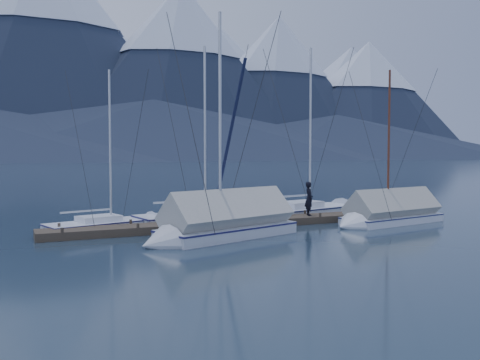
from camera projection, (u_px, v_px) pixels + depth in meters
The scene contains 10 objects.
ground at pixel (259, 233), 22.08m from camera, with size 1000.00×1000.00×0.00m, color #162432.
mountain_range at pixel (31, 75), 357.84m from camera, with size 877.00×584.00×150.50m.
dock at pixel (240, 224), 23.89m from camera, with size 18.00×1.50×0.54m.
mooring_posts at pixel (230, 220), 23.67m from camera, with size 15.12×1.52×0.35m.
sailboat_open_left at pixel (120, 225), 23.55m from camera, with size 6.25×3.26×7.95m.
sailboat_open_mid at pixel (214, 217), 26.02m from camera, with size 7.57×3.49×9.68m.
sailboat_open_right at pixel (316, 211), 28.60m from camera, with size 7.98×3.98×10.16m.
sailboat_covered_near at pixel (386, 216), 24.78m from camera, with size 6.63×3.09×8.31m.
sailboat_covered_far at pixel (218, 227), 20.47m from camera, with size 7.42×4.21×9.98m.
person at pixel (309, 199), 25.36m from camera, with size 0.62×0.41×1.69m, color black.
Camera 1 is at (-9.78, -19.64, 3.44)m, focal length 38.00 mm.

